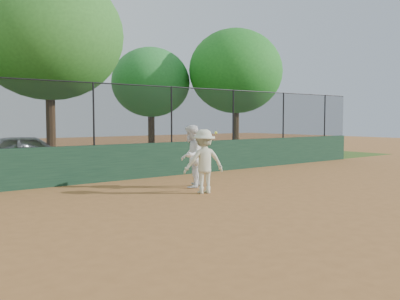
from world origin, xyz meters
TOP-DOWN VIEW (x-y plane):
  - ground at (0.00, 0.00)m, footprint 80.00×80.00m
  - back_wall at (0.00, 6.00)m, footprint 26.00×0.20m
  - grass_strip at (0.00, 12.00)m, footprint 36.00×12.00m
  - parked_car at (-1.06, 10.67)m, footprint 4.51×2.69m
  - player_second at (1.33, 3.29)m, footprint 1.14×1.11m
  - player_main at (0.98, 2.26)m, footprint 1.28×0.98m
  - fence_assembly at (-0.03, 6.00)m, footprint 26.00×0.06m
  - tree_2 at (-0.36, 10.21)m, footprint 5.87×5.34m
  - tree_3 at (6.08, 13.09)m, footprint 4.26×3.87m
  - tree_4 at (9.54, 10.21)m, footprint 5.13×4.66m

SIDE VIEW (x-z plane):
  - ground at x=0.00m, z-range 0.00..0.00m
  - grass_strip at x=0.00m, z-range 0.00..0.01m
  - back_wall at x=0.00m, z-range 0.00..1.20m
  - parked_car at x=-1.06m, z-range 0.00..1.44m
  - player_main at x=0.98m, z-range 0.00..1.75m
  - player_second at x=1.33m, z-range 0.00..1.86m
  - fence_assembly at x=-0.03m, z-range 1.24..3.24m
  - tree_3 at x=6.08m, z-range 1.06..6.87m
  - tree_4 at x=9.54m, z-range 1.16..7.92m
  - tree_2 at x=-0.36m, z-range 1.37..9.21m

